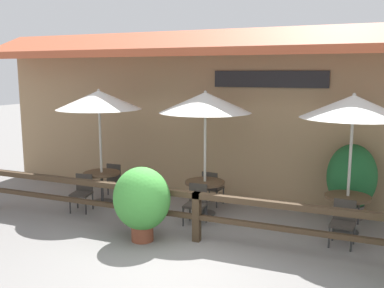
{
  "coord_description": "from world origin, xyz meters",
  "views": [
    {
      "loc": [
        2.84,
        -6.1,
        3.16
      ],
      "look_at": [
        -0.29,
        1.53,
        1.77
      ],
      "focal_mm": 40.0,
      "sensor_mm": 36.0,
      "label": 1
    }
  ],
  "objects": [
    {
      "name": "ground_plane",
      "position": [
        0.0,
        0.0,
        0.0
      ],
      "size": [
        60.0,
        60.0,
        0.0
      ],
      "primitive_type": "plane",
      "color": "slate"
    },
    {
      "name": "building_facade",
      "position": [
        0.0,
        4.1,
        2.17
      ],
      "size": [
        14.28,
        1.49,
        4.23
      ],
      "color": "#997A56",
      "rests_on": "ground"
    },
    {
      "name": "patio_railing",
      "position": [
        0.0,
        1.05,
        0.7
      ],
      "size": [
        10.4,
        0.14,
        0.95
      ],
      "color": "#3D2D1E",
      "rests_on": "ground"
    },
    {
      "name": "patio_umbrella_near",
      "position": [
        -3.06,
        2.45,
        2.51
      ],
      "size": [
        2.02,
        2.02,
        2.77
      ],
      "color": "#B7B2A8",
      "rests_on": "ground"
    },
    {
      "name": "dining_table_near",
      "position": [
        -3.06,
        2.45,
        0.6
      ],
      "size": [
        0.89,
        0.89,
        0.76
      ],
      "color": "#4C3826",
      "rests_on": "ground"
    },
    {
      "name": "chair_near_streetside",
      "position": [
        -3.11,
        1.74,
        0.46
      ],
      "size": [
        0.5,
        0.5,
        0.84
      ],
      "rotation": [
        0.0,
        0.0,
        0.2
      ],
      "color": "#332D28",
      "rests_on": "ground"
    },
    {
      "name": "chair_near_wallside",
      "position": [
        -3.09,
        3.16,
        0.46
      ],
      "size": [
        0.42,
        0.42,
        0.84
      ],
      "rotation": [
        0.0,
        0.0,
        3.14
      ],
      "color": "#332D28",
      "rests_on": "ground"
    },
    {
      "name": "patio_umbrella_middle",
      "position": [
        -0.41,
        2.58,
        2.51
      ],
      "size": [
        2.02,
        2.02,
        2.77
      ],
      "color": "#B7B2A8",
      "rests_on": "ground"
    },
    {
      "name": "dining_table_middle",
      "position": [
        -0.41,
        2.58,
        0.6
      ],
      "size": [
        0.89,
        0.89,
        0.76
      ],
      "color": "#4C3826",
      "rests_on": "ground"
    },
    {
      "name": "chair_middle_streetside",
      "position": [
        -0.36,
        1.93,
        0.46
      ],
      "size": [
        0.43,
        0.43,
        0.84
      ],
      "rotation": [
        0.0,
        0.0,
        0.02
      ],
      "color": "#332D28",
      "rests_on": "ground"
    },
    {
      "name": "chair_middle_wallside",
      "position": [
        -0.48,
        3.24,
        0.46
      ],
      "size": [
        0.46,
        0.46,
        0.84
      ],
      "rotation": [
        0.0,
        0.0,
        3.03
      ],
      "color": "#332D28",
      "rests_on": "ground"
    },
    {
      "name": "patio_umbrella_far",
      "position": [
        2.6,
        2.59,
        2.51
      ],
      "size": [
        2.02,
        2.02,
        2.77
      ],
      "color": "#B7B2A8",
      "rests_on": "ground"
    },
    {
      "name": "dining_table_far",
      "position": [
        2.6,
        2.59,
        0.6
      ],
      "size": [
        0.89,
        0.89,
        0.76
      ],
      "color": "#4C3826",
      "rests_on": "ground"
    },
    {
      "name": "chair_far_streetside",
      "position": [
        2.56,
        1.9,
        0.46
      ],
      "size": [
        0.46,
        0.46,
        0.84
      ],
      "rotation": [
        0.0,
        0.0,
        -0.1
      ],
      "color": "#332D28",
      "rests_on": "ground"
    },
    {
      "name": "chair_far_wallside",
      "position": [
        2.63,
        3.29,
        0.46
      ],
      "size": [
        0.44,
        0.44,
        0.84
      ],
      "rotation": [
        0.0,
        0.0,
        3.09
      ],
      "color": "#332D28",
      "rests_on": "ground"
    },
    {
      "name": "potted_plant_small_flowering",
      "position": [
        -0.97,
        0.69,
        0.79
      ],
      "size": [
        1.1,
        0.99,
        1.42
      ],
      "color": "brown",
      "rests_on": "ground"
    },
    {
      "name": "potted_plant_broad_leaf",
      "position": [
        2.62,
        3.55,
        0.87
      ],
      "size": [
        1.05,
        0.94,
        1.64
      ],
      "color": "#564C47",
      "rests_on": "ground"
    }
  ]
}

